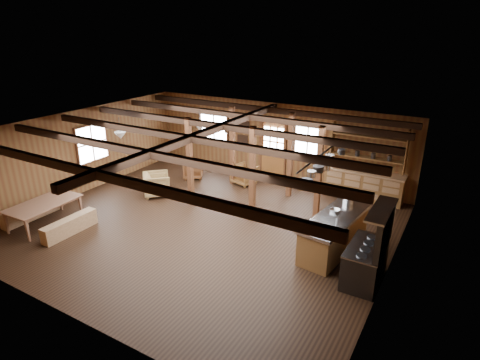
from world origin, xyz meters
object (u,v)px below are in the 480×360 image
object	(u,v)px
dining_table	(46,214)
armchair_b	(245,174)
kitchen_island	(334,233)
armchair_c	(157,184)
commercial_range	(368,257)
armchair_a	(193,170)

from	to	relation	value
dining_table	armchair_b	distance (m)	6.53
kitchen_island	dining_table	distance (m)	8.00
kitchen_island	armchair_b	distance (m)	5.09
armchair_b	armchair_c	world-z (taller)	armchair_c
commercial_range	armchair_a	bearing A→B (deg)	155.32
kitchen_island	dining_table	size ratio (longest dim) A/B	1.34
commercial_range	armchair_c	distance (m)	7.41
commercial_range	armchair_a	distance (m)	7.95
kitchen_island	armchair_a	size ratio (longest dim) A/B	3.69
armchair_a	armchair_b	size ratio (longest dim) A/B	0.91
kitchen_island	armchair_b	xyz separation A→B (m)	(-4.20, 2.87, -0.13)
kitchen_island	dining_table	world-z (taller)	kitchen_island
dining_table	armchair_c	bearing A→B (deg)	-23.56
commercial_range	dining_table	bearing A→B (deg)	-167.67
armchair_a	commercial_range	bearing A→B (deg)	122.88
commercial_range	armchair_b	xyz separation A→B (m)	(-5.25, 3.77, -0.25)
kitchen_island	commercial_range	xyz separation A→B (m)	(1.05, -0.90, 0.12)
kitchen_island	commercial_range	size ratio (longest dim) A/B	1.43
commercial_range	armchair_b	size ratio (longest dim) A/B	2.34
armchair_b	commercial_range	bearing A→B (deg)	159.09
armchair_a	armchair_b	distance (m)	2.02
armchair_c	kitchen_island	bearing A→B (deg)	-138.49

